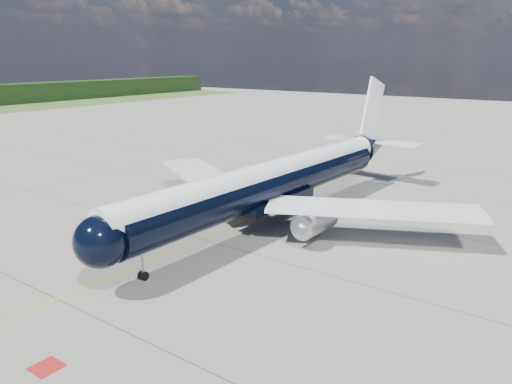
# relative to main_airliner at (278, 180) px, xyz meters

# --- Properties ---
(ground) EXTENTS (320.00, 320.00, 0.00)m
(ground) POSITION_rel_main_airliner_xyz_m (-3.02, 11.33, -4.40)
(ground) COLOR gray
(ground) RESTS_ON ground
(taxiway_centerline) EXTENTS (0.16, 160.00, 0.01)m
(taxiway_centerline) POSITION_rel_main_airliner_xyz_m (-3.02, 6.33, -4.40)
(taxiway_centerline) COLOR #DF9F0B
(taxiway_centerline) RESTS_ON ground
(red_marking) EXTENTS (1.60, 1.60, 0.01)m
(red_marking) POSITION_rel_main_airliner_xyz_m (3.78, -28.67, -4.40)
(red_marking) COLOR maroon
(red_marking) RESTS_ON ground
(main_airliner) EXTENTS (40.35, 49.06, 14.19)m
(main_airliner) POSITION_rel_main_airliner_xyz_m (0.00, 0.00, 0.00)
(main_airliner) COLOR black
(main_airliner) RESTS_ON ground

